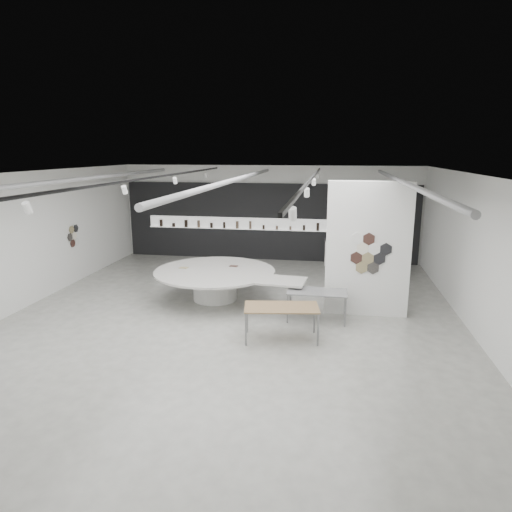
% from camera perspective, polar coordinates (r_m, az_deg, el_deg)
% --- Properties ---
extents(room, '(12.02, 14.02, 3.82)m').
position_cam_1_polar(room, '(11.71, -3.61, 1.74)').
color(room, '#A6A59C').
rests_on(room, ground).
extents(back_wall_display, '(11.80, 0.27, 3.10)m').
position_cam_1_polar(back_wall_display, '(18.51, 1.33, 4.26)').
color(back_wall_display, black).
rests_on(back_wall_display, ground).
extents(partition_column, '(2.20, 0.38, 3.60)m').
position_cam_1_polar(partition_column, '(12.48, 13.79, 0.81)').
color(partition_column, white).
rests_on(partition_column, ground).
extents(display_island, '(4.74, 3.93, 0.92)m').
position_cam_1_polar(display_island, '(13.62, -4.89, -3.08)').
color(display_island, white).
rests_on(display_island, ground).
extents(sample_table_wood, '(1.83, 1.11, 0.81)m').
position_cam_1_polar(sample_table_wood, '(10.74, 3.20, -6.63)').
color(sample_table_wood, olive).
rests_on(sample_table_wood, ground).
extents(sample_table_stone, '(1.56, 0.80, 0.80)m').
position_cam_1_polar(sample_table_stone, '(12.02, 7.66, -4.68)').
color(sample_table_stone, slate).
rests_on(sample_table_stone, ground).
extents(kitchen_counter, '(1.73, 0.70, 1.36)m').
position_cam_1_polar(kitchen_counter, '(18.11, 11.26, 0.43)').
color(kitchen_counter, white).
rests_on(kitchen_counter, ground).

